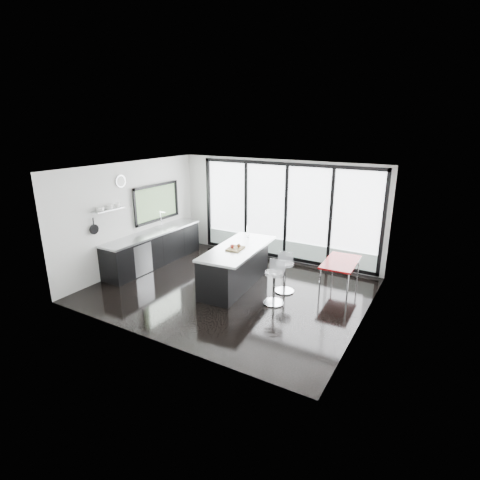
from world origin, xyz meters
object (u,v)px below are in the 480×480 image
Objects in this scene: island at (235,266)px; bar_stool_far at (285,277)px; bar_stool_near at (274,288)px; red_table at (340,275)px.

island is 1.20m from bar_stool_far.
island is 1.28m from bar_stool_near.
bar_stool_near is at bearing -107.55° from bar_stool_far.
red_table is at bearing 26.39° from island.
bar_stool_near is 0.59× the size of red_table.
bar_stool_far is at bearing 92.02° from bar_stool_near.
bar_stool_far is 0.57× the size of red_table.
bar_stool_far is at bearing -141.14° from red_table.
island is 3.47× the size of bar_stool_far.
red_table is (2.20, 1.09, -0.16)m from island.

